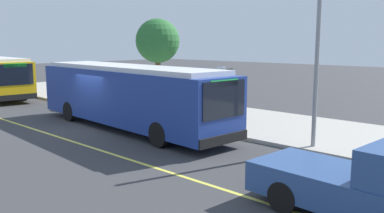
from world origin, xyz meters
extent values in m
plane|color=#38383A|center=(0.00, 0.00, 0.00)|extent=(120.00, 120.00, 0.00)
cube|color=#A8A399|center=(0.00, 6.00, 0.07)|extent=(44.00, 6.40, 0.15)
cube|color=#E0D64C|center=(0.00, -2.20, 0.00)|extent=(36.00, 0.14, 0.01)
cube|color=navy|center=(1.36, 1.00, 1.55)|extent=(12.22, 3.21, 2.40)
cube|color=silver|center=(1.36, 1.00, 2.85)|extent=(11.24, 2.90, 0.20)
cube|color=black|center=(7.42, 0.67, 1.98)|extent=(0.16, 2.17, 1.34)
cube|color=black|center=(1.43, 2.29, 1.84)|extent=(10.63, 0.62, 1.06)
cube|color=yellow|center=(1.43, 2.29, 0.57)|extent=(11.48, 0.66, 0.28)
cube|color=#26D83F|center=(7.42, 0.67, 2.57)|extent=(0.11, 1.40, 0.24)
cube|color=black|center=(7.43, 0.67, 0.53)|extent=(0.22, 2.50, 0.36)
cylinder|color=black|center=(5.17, 1.95, 0.50)|extent=(1.01, 0.33, 1.00)
cylinder|color=black|center=(5.04, -0.36, 0.50)|extent=(1.01, 0.33, 1.00)
cylinder|color=black|center=(-2.20, 2.35, 0.50)|extent=(1.01, 0.33, 1.00)
cylinder|color=black|center=(-2.32, 0.04, 0.50)|extent=(1.01, 0.33, 1.00)
cube|color=black|center=(-9.53, 0.44, 1.98)|extent=(0.21, 2.16, 1.34)
cube|color=black|center=(-15.03, 2.17, 1.84)|extent=(9.84, 0.83, 1.06)
cube|color=black|center=(-15.03, 2.18, 0.57)|extent=(10.62, 0.89, 0.28)
cube|color=#26D83F|center=(-9.53, 0.44, 2.57)|extent=(0.14, 1.40, 0.24)
cube|color=black|center=(-9.52, 0.44, 0.53)|extent=(0.28, 2.50, 0.36)
cylinder|color=black|center=(-11.58, 1.76, 0.50)|extent=(1.02, 0.36, 1.00)
cube|color=#2D4C84|center=(13.43, -1.58, 0.68)|extent=(5.49, 2.25, 0.75)
cylinder|color=black|center=(11.85, -0.60, 0.38)|extent=(0.77, 0.27, 0.76)
cylinder|color=black|center=(11.77, -2.40, 0.38)|extent=(0.77, 0.27, 0.76)
cylinder|color=#333338|center=(2.73, 6.75, 1.35)|extent=(0.10, 0.10, 2.40)
cylinder|color=#333338|center=(2.73, 5.45, 1.35)|extent=(0.10, 0.10, 2.40)
cylinder|color=#333338|center=(0.13, 6.75, 1.35)|extent=(0.10, 0.10, 2.40)
cylinder|color=#333338|center=(0.13, 5.45, 1.35)|extent=(0.10, 0.10, 2.40)
cube|color=#333338|center=(1.43, 6.10, 2.59)|extent=(2.90, 1.60, 0.08)
cube|color=#4C606B|center=(1.43, 6.75, 1.35)|extent=(2.47, 0.04, 2.16)
cube|color=navy|center=(0.13, 6.10, 1.30)|extent=(0.06, 1.11, 1.82)
cube|color=brown|center=(1.68, 6.13, 0.60)|extent=(1.60, 0.44, 0.06)
cube|color=brown|center=(1.68, 6.37, 0.88)|extent=(1.60, 0.05, 0.44)
cube|color=#333338|center=(0.96, 6.13, 0.38)|extent=(0.08, 0.40, 0.45)
cube|color=#333338|center=(2.40, 6.13, 0.38)|extent=(0.08, 0.40, 0.45)
cylinder|color=#333338|center=(4.63, 3.84, 1.55)|extent=(0.07, 0.07, 2.80)
cube|color=white|center=(4.63, 3.82, 2.65)|extent=(0.44, 0.03, 0.56)
cube|color=red|center=(4.63, 3.80, 2.65)|extent=(0.40, 0.01, 0.16)
cylinder|color=#282D47|center=(4.27, 3.84, 0.57)|extent=(0.14, 0.14, 0.85)
cylinder|color=#282D47|center=(4.27, 3.66, 0.57)|extent=(0.14, 0.14, 0.85)
cube|color=red|center=(4.27, 3.75, 1.31)|extent=(0.24, 0.40, 0.62)
sphere|color=tan|center=(4.27, 3.75, 1.73)|extent=(0.22, 0.22, 0.22)
cylinder|color=brown|center=(-4.07, 7.64, 1.59)|extent=(0.36, 0.36, 2.87)
sphere|color=#28662D|center=(-4.07, 7.64, 4.12)|extent=(2.92, 2.92, 2.92)
cylinder|color=gray|center=(9.50, 3.39, 3.35)|extent=(0.16, 0.16, 6.40)
camera|label=1|loc=(16.62, -10.55, 3.99)|focal=38.35mm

